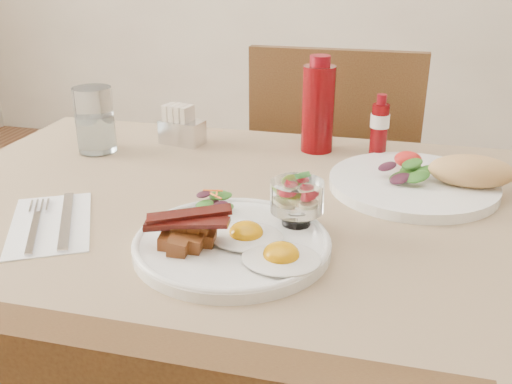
% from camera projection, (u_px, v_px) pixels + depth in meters
% --- Properties ---
extents(table, '(1.33, 0.88, 0.75)m').
position_uv_depth(table, '(290.00, 266.00, 0.94)').
color(table, brown).
rests_on(table, ground).
extents(chair_far, '(0.42, 0.42, 0.93)m').
position_uv_depth(chair_far, '(334.00, 191.00, 1.59)').
color(chair_far, brown).
rests_on(chair_far, ground).
extents(main_plate, '(0.28, 0.28, 0.02)m').
position_uv_depth(main_plate, '(232.00, 244.00, 0.81)').
color(main_plate, white).
rests_on(main_plate, table).
extents(fried_eggs, '(0.17, 0.15, 0.03)m').
position_uv_depth(fried_eggs, '(263.00, 245.00, 0.77)').
color(fried_eggs, white).
rests_on(fried_eggs, main_plate).
extents(bacon_potato_pile, '(0.12, 0.08, 0.05)m').
position_uv_depth(bacon_potato_pile, '(187.00, 231.00, 0.77)').
color(bacon_potato_pile, brown).
rests_on(bacon_potato_pile, main_plate).
extents(side_salad, '(0.07, 0.07, 0.03)m').
position_uv_depth(side_salad, '(214.00, 203.00, 0.88)').
color(side_salad, '#235516').
rests_on(side_salad, main_plate).
extents(fruit_cup, '(0.08, 0.08, 0.08)m').
position_uv_depth(fruit_cup, '(297.00, 197.00, 0.83)').
color(fruit_cup, white).
rests_on(fruit_cup, main_plate).
extents(second_plate, '(0.32, 0.29, 0.07)m').
position_uv_depth(second_plate, '(427.00, 179.00, 1.00)').
color(second_plate, white).
rests_on(second_plate, table).
extents(ketchup_bottle, '(0.08, 0.08, 0.20)m').
position_uv_depth(ketchup_bottle, '(318.00, 107.00, 1.17)').
color(ketchup_bottle, '#5F0508').
rests_on(ketchup_bottle, table).
extents(hot_sauce_bottle, '(0.05, 0.05, 0.13)m').
position_uv_depth(hot_sauce_bottle, '(379.00, 128.00, 1.13)').
color(hot_sauce_bottle, '#5F0508').
rests_on(hot_sauce_bottle, table).
extents(sugar_caddy, '(0.10, 0.07, 0.08)m').
position_uv_depth(sugar_caddy, '(181.00, 128.00, 1.24)').
color(sugar_caddy, silver).
rests_on(sugar_caddy, table).
extents(water_glass, '(0.08, 0.08, 0.14)m').
position_uv_depth(water_glass, '(95.00, 124.00, 1.18)').
color(water_glass, white).
rests_on(water_glass, table).
extents(napkin_cutlery, '(0.21, 0.25, 0.01)m').
position_uv_depth(napkin_cutlery, '(52.00, 223.00, 0.88)').
color(napkin_cutlery, white).
rests_on(napkin_cutlery, table).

